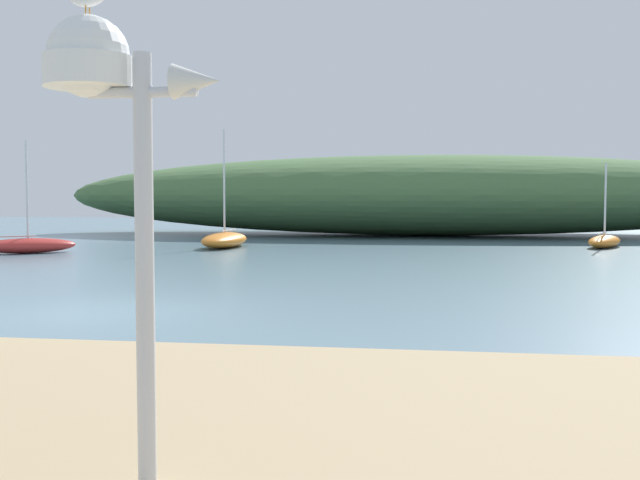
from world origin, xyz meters
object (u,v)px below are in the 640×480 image
(sailboat_outer_mooring, at_px, (225,240))
(sailboat_by_sandbar, at_px, (28,245))
(mast_structure, at_px, (104,95))
(sailboat_east_reach, at_px, (604,241))

(sailboat_outer_mooring, xyz_separation_m, sailboat_by_sandbar, (-6.37, -4.12, -0.03))
(mast_structure, distance_m, sailboat_outer_mooring, 26.17)
(sailboat_outer_mooring, relative_size, sailboat_by_sandbar, 1.17)
(mast_structure, xyz_separation_m, sailboat_by_sandbar, (-12.83, 21.12, -2.42))
(mast_structure, distance_m, sailboat_east_reach, 29.19)
(mast_structure, height_order, sailboat_east_reach, sailboat_east_reach)
(sailboat_by_sandbar, relative_size, sailboat_east_reach, 1.19)
(sailboat_east_reach, bearing_deg, sailboat_by_sandbar, -163.50)
(sailboat_by_sandbar, bearing_deg, sailboat_outer_mooring, 32.91)
(mast_structure, xyz_separation_m, sailboat_east_reach, (9.11, 27.62, -2.45))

